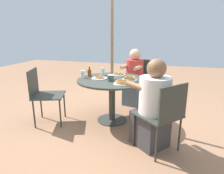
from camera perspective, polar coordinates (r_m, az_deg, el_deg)
ground_plane at (r=3.40m, az=0.00°, el=-9.42°), size 12.00×12.00×0.00m
patio_table at (r=3.20m, az=0.00°, el=-0.03°), size 1.11×1.11×0.71m
umbrella_pole at (r=3.10m, az=0.00°, el=9.32°), size 0.05×0.05×2.20m
patio_chair_north at (r=4.18m, az=7.18°, el=2.72°), size 0.55×0.55×0.88m
diner_north at (r=4.02m, az=6.26°, el=2.15°), size 0.42×0.53×1.12m
patio_chair_east at (r=3.33m, az=-19.14°, el=-1.37°), size 0.60×0.60×0.88m
patio_chair_south at (r=2.43m, az=14.43°, el=-7.18°), size 0.65×0.65×0.88m
diner_south at (r=2.55m, az=11.46°, el=-6.07°), size 0.61×0.59×1.14m
pancake_plate_a at (r=3.20m, az=-3.63°, el=2.61°), size 0.24×0.24×0.05m
pancake_plate_b at (r=3.46m, az=1.76°, el=3.63°), size 0.24×0.24×0.05m
pancake_plate_c at (r=2.86m, az=2.90°, el=1.27°), size 0.24×0.24×0.07m
pancake_plate_d at (r=3.09m, az=5.05°, el=2.29°), size 0.24×0.24×0.07m
syrup_bottle at (r=3.37m, az=-6.46°, el=4.06°), size 0.09×0.06×0.17m
coffee_cup at (r=3.04m, az=-0.35°, el=2.61°), size 0.09×0.09×0.10m
drinking_glass_a at (r=3.29m, az=-8.32°, el=3.62°), size 0.07×0.07×0.12m
drinking_glass_b at (r=3.47m, az=-2.67°, el=4.44°), size 0.07×0.07×0.13m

